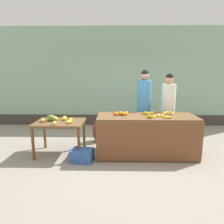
% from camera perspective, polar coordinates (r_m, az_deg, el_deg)
% --- Properties ---
extents(ground_plane, '(24.00, 24.00, 0.00)m').
position_cam_1_polar(ground_plane, '(4.61, 4.47, -11.95)').
color(ground_plane, gray).
extents(market_wall_back, '(9.18, 0.23, 3.30)m').
position_cam_1_polar(market_wall_back, '(6.87, 3.40, 9.65)').
color(market_wall_back, '#8CB299').
rests_on(market_wall_back, ground).
extents(fruit_stall_counter, '(2.15, 0.85, 0.89)m').
position_cam_1_polar(fruit_stall_counter, '(4.48, 9.80, -6.68)').
color(fruit_stall_counter, brown).
rests_on(fruit_stall_counter, ground).
extents(side_table_wooden, '(1.06, 0.79, 0.75)m').
position_cam_1_polar(side_table_wooden, '(4.55, -14.84, -3.79)').
color(side_table_wooden, brown).
rests_on(side_table_wooden, ground).
extents(banana_bunch_pile, '(0.73, 0.65, 0.07)m').
position_cam_1_polar(banana_bunch_pile, '(4.41, 13.47, -0.74)').
color(banana_bunch_pile, gold).
rests_on(banana_bunch_pile, fruit_stall_counter).
extents(orange_pile, '(0.32, 0.16, 0.09)m').
position_cam_1_polar(orange_pile, '(4.36, 2.81, -0.41)').
color(orange_pile, orange).
rests_on(orange_pile, fruit_stall_counter).
extents(mango_papaya_pile, '(0.75, 0.64, 0.14)m').
position_cam_1_polar(mango_papaya_pile, '(4.56, -15.88, -1.94)').
color(mango_papaya_pile, yellow).
rests_on(mango_papaya_pile, side_table_wooden).
extents(vendor_woman_blue_shirt, '(0.34, 0.34, 1.88)m').
position_cam_1_polar(vendor_woman_blue_shirt, '(5.01, 9.16, 1.24)').
color(vendor_woman_blue_shirt, '#33333D').
rests_on(vendor_woman_blue_shirt, ground).
extents(vendor_woman_white_shirt, '(0.34, 0.34, 1.79)m').
position_cam_1_polar(vendor_woman_white_shirt, '(5.12, 15.79, 0.63)').
color(vendor_woman_white_shirt, '#33333D').
rests_on(vendor_woman_white_shirt, ground).
extents(produce_crate, '(0.48, 0.38, 0.26)m').
position_cam_1_polar(produce_crate, '(4.24, -8.64, -12.25)').
color(produce_crate, '#3359A5').
rests_on(produce_crate, ground).
extents(produce_sack, '(0.37, 0.42, 0.58)m').
position_cam_1_polar(produce_sack, '(5.29, -3.99, -5.48)').
color(produce_sack, maroon).
rests_on(produce_sack, ground).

